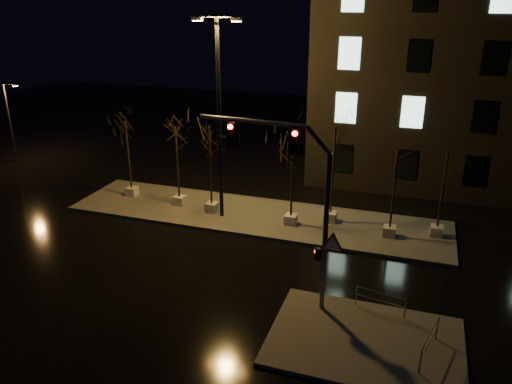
% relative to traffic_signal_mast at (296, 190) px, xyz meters
% --- Properties ---
extents(ground, '(90.00, 90.00, 0.00)m').
position_rel_traffic_signal_mast_xyz_m(ground, '(-4.33, 1.87, -5.09)').
color(ground, black).
rests_on(ground, ground).
extents(median, '(22.00, 5.00, 0.15)m').
position_rel_traffic_signal_mast_xyz_m(median, '(-4.33, 7.87, -5.01)').
color(median, '#4F4C46').
rests_on(median, ground).
extents(sidewalk_corner, '(7.00, 5.00, 0.15)m').
position_rel_traffic_signal_mast_xyz_m(sidewalk_corner, '(3.17, -1.63, -5.01)').
color(sidewalk_corner, '#4F4C46').
rests_on(sidewalk_corner, ground).
extents(tree_0, '(1.80, 1.80, 4.98)m').
position_rel_traffic_signal_mast_xyz_m(tree_0, '(-12.74, 8.26, -1.15)').
color(tree_0, beige).
rests_on(tree_0, median).
extents(tree_1, '(1.80, 1.80, 5.01)m').
position_rel_traffic_signal_mast_xyz_m(tree_1, '(-9.18, 7.86, -1.13)').
color(tree_1, beige).
rests_on(tree_1, median).
extents(tree_2, '(1.80, 1.80, 5.30)m').
position_rel_traffic_signal_mast_xyz_m(tree_2, '(-6.89, 7.50, -0.92)').
color(tree_2, beige).
rests_on(tree_2, median).
extents(tree_3, '(1.80, 1.80, 5.55)m').
position_rel_traffic_signal_mast_xyz_m(tree_3, '(-2.03, 7.29, -0.73)').
color(tree_3, beige).
rests_on(tree_3, median).
extents(tree_4, '(1.80, 1.80, 5.61)m').
position_rel_traffic_signal_mast_xyz_m(tree_4, '(-0.01, 8.35, -0.68)').
color(tree_4, beige).
rests_on(tree_4, median).
extents(tree_5, '(1.80, 1.80, 4.86)m').
position_rel_traffic_signal_mast_xyz_m(tree_5, '(3.30, 7.48, -1.25)').
color(tree_5, beige).
rests_on(tree_5, median).
extents(tree_6, '(1.80, 1.80, 4.87)m').
position_rel_traffic_signal_mast_xyz_m(tree_6, '(5.67, 8.34, -1.24)').
color(tree_6, beige).
rests_on(tree_6, median).
extents(traffic_signal_mast, '(6.14, 0.65, 7.52)m').
position_rel_traffic_signal_mast_xyz_m(traffic_signal_mast, '(0.00, 0.00, 0.00)').
color(traffic_signal_mast, slate).
rests_on(traffic_signal_mast, sidewalk_corner).
extents(streetlight_main, '(2.74, 0.48, 10.95)m').
position_rel_traffic_signal_mast_xyz_m(streetlight_main, '(-6.10, 7.13, 1.38)').
color(streetlight_main, black).
rests_on(streetlight_main, median).
extents(streetlight_far, '(1.17, 0.48, 6.05)m').
position_rel_traffic_signal_mast_xyz_m(streetlight_far, '(-25.20, 11.93, -1.76)').
color(streetlight_far, black).
rests_on(streetlight_far, ground).
extents(guard_rail_a, '(2.00, 0.42, 0.88)m').
position_rel_traffic_signal_mast_xyz_m(guard_rail_a, '(3.48, 0.37, -4.37)').
color(guard_rail_a, slate).
rests_on(guard_rail_a, sidewalk_corner).
extents(guard_rail_b, '(0.60, 2.14, 1.05)m').
position_rel_traffic_signal_mast_xyz_m(guard_rail_b, '(5.37, -1.81, -4.26)').
color(guard_rail_b, slate).
rests_on(guard_rail_b, sidewalk_corner).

